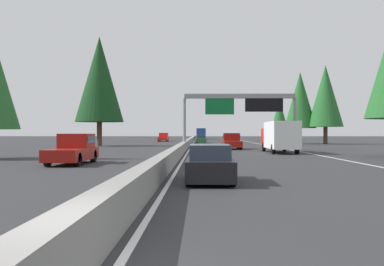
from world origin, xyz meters
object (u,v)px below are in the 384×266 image
at_px(sign_gantry_overhead, 241,105).
at_px(oncoming_far, 163,137).
at_px(sedan_mid_left, 210,165).
at_px(box_truck_far_right, 280,136).
at_px(conifer_right_distant, 279,115).
at_px(conifer_left_near, 99,79).
at_px(bus_far_center, 201,133).
at_px(oncoming_near, 74,149).
at_px(conifer_right_far, 300,100).
at_px(pickup_far_left, 232,141).
at_px(conifer_right_mid, 325,96).
at_px(sedan_mid_right, 201,139).

bearing_deg(sign_gantry_overhead, oncoming_far, 15.35).
relative_size(sedan_mid_left, box_truck_far_right, 0.52).
xyz_separation_m(conifer_right_distant, conifer_left_near, (-53.24, 35.41, 3.09)).
relative_size(bus_far_center, conifer_left_near, 0.73).
xyz_separation_m(bus_far_center, oncoming_near, (-98.84, 8.18, -0.80)).
bearing_deg(box_truck_far_right, conifer_right_far, -15.97).
distance_m(bus_far_center, pickup_far_left, 74.49).
distance_m(bus_far_center, conifer_right_mid, 56.65).
height_order(sign_gantry_overhead, box_truck_far_right, sign_gantry_overhead).
relative_size(box_truck_far_right, conifer_right_far, 0.69).
bearing_deg(conifer_right_mid, oncoming_near, 148.22).
bearing_deg(conifer_left_near, conifer_right_far, -68.27).
bearing_deg(sedan_mid_right, oncoming_near, 171.53).
bearing_deg(conifer_right_distant, pickup_far_left, 165.02).
relative_size(sedan_mid_left, oncoming_near, 0.79).
bearing_deg(box_truck_far_right, sign_gantry_overhead, 23.30).
distance_m(pickup_far_left, conifer_right_far, 28.12).
distance_m(sedan_mid_right, oncoming_near, 55.01).
xyz_separation_m(sedan_mid_left, oncoming_far, (77.09, 8.18, 0.23)).
bearing_deg(conifer_right_distant, sedan_mid_right, 149.05).
height_order(sign_gantry_overhead, conifer_left_near, conifer_left_near).
bearing_deg(conifer_left_near, oncoming_near, -169.52).
bearing_deg(bus_far_center, pickup_far_left, -177.40).
relative_size(bus_far_center, oncoming_far, 2.05).
xyz_separation_m(sedan_mid_right, oncoming_far, (12.75, 8.10, 0.23)).
distance_m(oncoming_near, conifer_right_mid, 55.08).
xyz_separation_m(conifer_right_far, conifer_left_near, (-12.58, 31.57, 2.10)).
bearing_deg(conifer_right_far, sign_gantry_overhead, 154.51).
bearing_deg(sign_gantry_overhead, box_truck_far_right, -156.70).
relative_size(sign_gantry_overhead, sedan_mid_left, 2.88).
xyz_separation_m(sign_gantry_overhead, conifer_left_near, (13.74, 19.02, 4.59)).
xyz_separation_m(sedan_mid_left, oncoming_near, (9.93, 8.19, 0.23)).
bearing_deg(pickup_far_left, oncoming_near, 154.68).
relative_size(sedan_mid_right, bus_far_center, 0.38).
bearing_deg(conifer_right_far, oncoming_far, 52.87).
relative_size(box_truck_far_right, oncoming_near, 1.52).
height_order(sign_gantry_overhead, pickup_far_left, sign_gantry_overhead).
relative_size(sedan_mid_right, conifer_right_far, 0.36).
relative_size(sign_gantry_overhead, conifer_left_near, 0.81).
distance_m(sedan_mid_left, bus_far_center, 108.77).
bearing_deg(bus_far_center, conifer_right_far, -161.63).
distance_m(sign_gantry_overhead, box_truck_far_right, 8.33).
xyz_separation_m(pickup_far_left, oncoming_far, (42.74, 11.55, 0.00)).
bearing_deg(box_truck_far_right, bus_far_center, 4.94).
bearing_deg(conifer_left_near, sign_gantry_overhead, -125.85).
bearing_deg(pickup_far_left, bus_far_center, 2.60).
height_order(box_truck_far_right, bus_far_center, bus_far_center).
height_order(bus_far_center, conifer_left_near, conifer_left_near).
xyz_separation_m(box_truck_far_right, conifer_right_distant, (73.98, -13.38, 4.86)).
xyz_separation_m(oncoming_far, conifer_left_near, (-31.48, 6.61, 8.65)).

